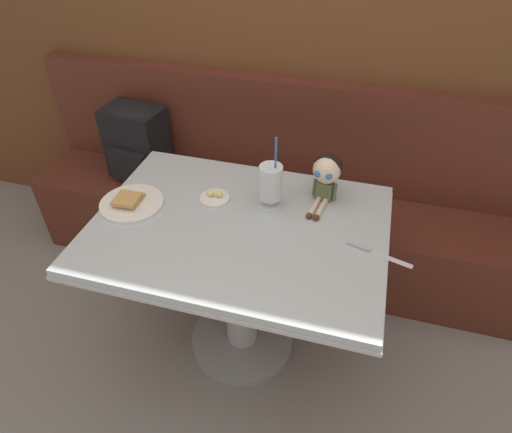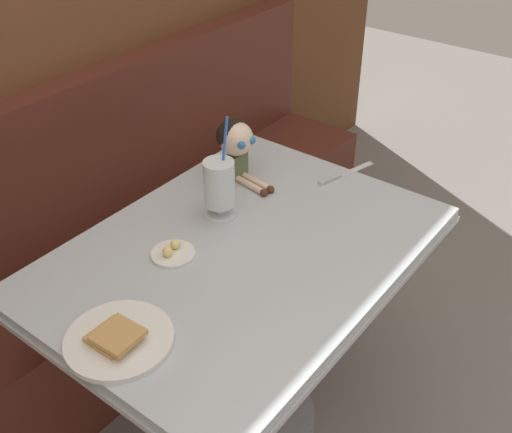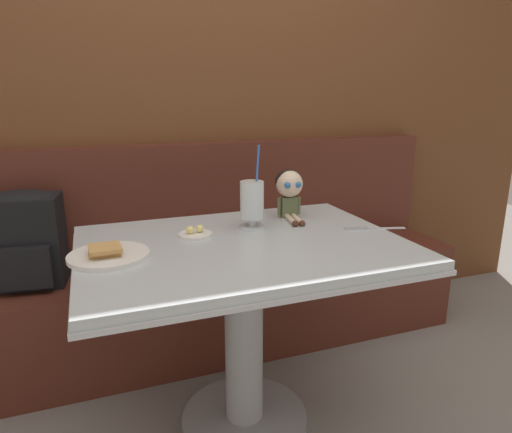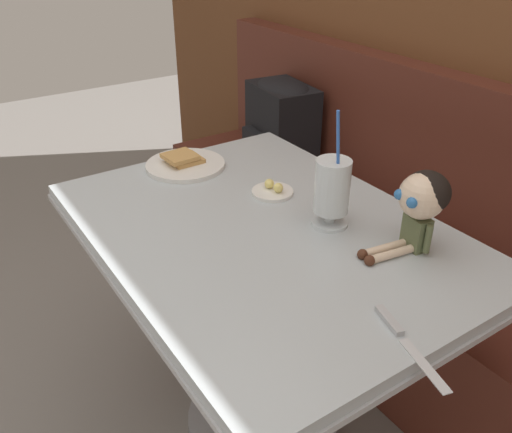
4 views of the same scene
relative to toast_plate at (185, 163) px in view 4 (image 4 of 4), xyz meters
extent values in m
cube|color=brown|center=(0.45, 0.87, 0.45)|extent=(4.40, 0.08, 2.40)
cube|color=#512319|center=(0.45, 0.59, -0.53)|extent=(2.60, 0.48, 0.45)
cube|color=#512319|center=(0.45, 0.78, -0.03)|extent=(2.60, 0.10, 0.55)
cube|color=#B2BCC1|center=(0.45, 0.00, -0.03)|extent=(1.10, 0.80, 0.03)
cube|color=#B7BABF|center=(0.45, 0.00, -0.05)|extent=(1.11, 0.81, 0.02)
cylinder|color=#A5A8AD|center=(0.45, 0.00, -0.38)|extent=(0.14, 0.14, 0.65)
cylinder|color=gray|center=(0.45, 0.00, -0.73)|extent=(0.48, 0.48, 0.04)
cylinder|color=white|center=(0.00, 0.00, 0.00)|extent=(0.25, 0.25, 0.01)
cube|color=tan|center=(-0.01, 0.01, 0.01)|extent=(0.10, 0.10, 0.01)
cube|color=tan|center=(-0.01, -0.01, 0.02)|extent=(0.10, 0.10, 0.01)
cylinder|color=silver|center=(0.53, 0.15, -0.01)|extent=(0.10, 0.10, 0.01)
cylinder|color=silver|center=(0.53, 0.15, 0.01)|extent=(0.03, 0.03, 0.03)
cylinder|color=silver|center=(0.53, 0.15, 0.10)|extent=(0.09, 0.09, 0.14)
cylinder|color=pink|center=(0.53, 0.15, 0.09)|extent=(0.08, 0.08, 0.12)
cylinder|color=blue|center=(0.55, 0.14, 0.19)|extent=(0.01, 0.04, 0.22)
cylinder|color=white|center=(0.31, 0.12, -0.01)|extent=(0.12, 0.12, 0.01)
sphere|color=#F4E07A|center=(0.29, 0.13, 0.01)|extent=(0.03, 0.03, 0.03)
sphere|color=#F4E07A|center=(0.32, 0.13, 0.01)|extent=(0.03, 0.03, 0.03)
cube|color=silver|center=(1.01, -0.04, -0.01)|extent=(0.14, 0.06, 0.00)
cube|color=#B2B5BA|center=(0.89, -0.01, -0.01)|extent=(0.09, 0.04, 0.01)
cube|color=#5B6642|center=(0.73, 0.24, 0.03)|extent=(0.07, 0.05, 0.08)
sphere|color=beige|center=(0.73, 0.24, 0.13)|extent=(0.11, 0.11, 0.11)
ellipsoid|color=black|center=(0.73, 0.26, 0.14)|extent=(0.13, 0.12, 0.10)
sphere|color=#2D6BB2|center=(0.70, 0.20, 0.13)|extent=(0.03, 0.03, 0.03)
sphere|color=#2D6BB2|center=(0.74, 0.19, 0.13)|extent=(0.03, 0.03, 0.03)
cylinder|color=beige|center=(0.70, 0.17, 0.00)|extent=(0.04, 0.12, 0.02)
cylinder|color=beige|center=(0.73, 0.16, 0.00)|extent=(0.04, 0.12, 0.02)
sphere|color=#4C2819|center=(0.69, 0.11, 0.00)|extent=(0.03, 0.03, 0.03)
sphere|color=#4C2819|center=(0.72, 0.10, 0.00)|extent=(0.03, 0.03, 0.03)
cylinder|color=#5B6642|center=(0.69, 0.25, 0.04)|extent=(0.02, 0.02, 0.07)
cylinder|color=#5B6642|center=(0.77, 0.24, 0.04)|extent=(0.02, 0.02, 0.07)
cube|color=black|center=(-0.31, 0.61, -0.11)|extent=(0.32, 0.23, 0.38)
cube|color=black|center=(-0.31, 0.49, -0.19)|extent=(0.21, 0.08, 0.17)
ellipsoid|color=black|center=(-0.31, 0.61, 0.07)|extent=(0.31, 0.22, 0.07)
camera|label=1|loc=(0.84, -1.19, 1.05)|focal=30.69mm
camera|label=2|loc=(-0.59, -0.85, 1.02)|focal=43.27mm
camera|label=3|loc=(-0.03, -1.41, 0.49)|focal=31.80mm
camera|label=4|loc=(1.43, -0.68, 0.70)|focal=37.88mm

